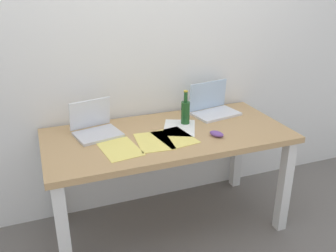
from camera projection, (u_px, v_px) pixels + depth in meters
ground_plane at (168, 224)px, 2.69m from camera, size 8.00×8.00×0.00m
back_wall at (146, 38)px, 2.57m from camera, size 5.20×0.08×2.60m
desk at (168, 147)px, 2.44m from camera, size 1.62×0.76×0.74m
laptop_left at (95, 127)px, 2.38m from camera, size 0.33×0.30×0.22m
laptop_right at (213, 107)px, 2.73m from camera, size 0.37×0.28×0.23m
beer_bottle at (185, 111)px, 2.52m from camera, size 0.06×0.06×0.24m
computer_mouse at (217, 134)px, 2.35m from camera, size 0.10×0.12×0.03m
paper_yellow_folder at (154, 141)px, 2.28m from camera, size 0.23×0.31×0.00m
paper_sheet_center at (175, 137)px, 2.34m from camera, size 0.25×0.32×0.00m
paper_sheet_front_left at (120, 149)px, 2.18m from camera, size 0.25×0.32×0.00m
paper_sheet_near_back at (179, 128)px, 2.48m from camera, size 0.31×0.36×0.00m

